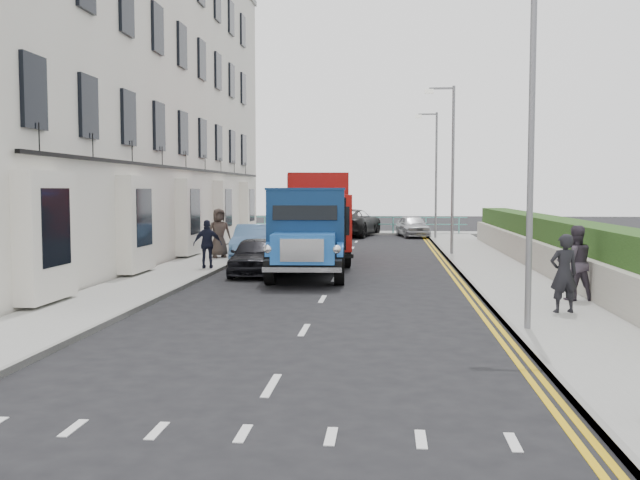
# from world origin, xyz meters

# --- Properties ---
(ground) EXTENTS (120.00, 120.00, 0.00)m
(ground) POSITION_xyz_m (0.00, 0.00, 0.00)
(ground) COLOR black
(ground) RESTS_ON ground
(pavement_west) EXTENTS (2.40, 38.00, 0.12)m
(pavement_west) POSITION_xyz_m (-5.20, 9.00, 0.06)
(pavement_west) COLOR gray
(pavement_west) RESTS_ON ground
(pavement_east) EXTENTS (2.60, 38.00, 0.12)m
(pavement_east) POSITION_xyz_m (5.30, 9.00, 0.06)
(pavement_east) COLOR gray
(pavement_east) RESTS_ON ground
(promenade) EXTENTS (30.00, 2.50, 0.12)m
(promenade) POSITION_xyz_m (0.00, 29.00, 0.06)
(promenade) COLOR gray
(promenade) RESTS_ON ground
(sea_plane) EXTENTS (120.00, 120.00, 0.00)m
(sea_plane) POSITION_xyz_m (0.00, 60.00, 0.00)
(sea_plane) COLOR slate
(sea_plane) RESTS_ON ground
(terrace_west) EXTENTS (6.31, 30.20, 14.25)m
(terrace_west) POSITION_xyz_m (-9.47, 13.00, 7.17)
(terrace_west) COLOR silver
(terrace_west) RESTS_ON ground
(garden_east) EXTENTS (1.45, 28.00, 1.75)m
(garden_east) POSITION_xyz_m (7.21, 9.00, 0.90)
(garden_east) COLOR #B2AD9E
(garden_east) RESTS_ON ground
(seafront_railing) EXTENTS (13.00, 0.08, 1.11)m
(seafront_railing) POSITION_xyz_m (0.00, 28.20, 0.58)
(seafront_railing) COLOR #59B2A5
(seafront_railing) RESTS_ON ground
(lamp_near) EXTENTS (1.23, 0.18, 7.00)m
(lamp_near) POSITION_xyz_m (4.18, -2.00, 4.00)
(lamp_near) COLOR slate
(lamp_near) RESTS_ON ground
(lamp_mid) EXTENTS (1.23, 0.18, 7.00)m
(lamp_mid) POSITION_xyz_m (4.18, 14.00, 4.00)
(lamp_mid) COLOR slate
(lamp_mid) RESTS_ON ground
(lamp_far) EXTENTS (1.23, 0.18, 7.00)m
(lamp_far) POSITION_xyz_m (4.18, 24.00, 4.00)
(lamp_far) COLOR slate
(lamp_far) RESTS_ON ground
(bedford_lorry) EXTENTS (2.64, 5.98, 2.77)m
(bedford_lorry) POSITION_xyz_m (-0.81, 5.65, 1.28)
(bedford_lorry) COLOR black
(bedford_lorry) RESTS_ON ground
(red_lorry) EXTENTS (3.10, 6.73, 3.40)m
(red_lorry) POSITION_xyz_m (-1.13, 11.80, 1.81)
(red_lorry) COLOR black
(red_lorry) RESTS_ON ground
(parked_car_front) EXTENTS (1.60, 3.68, 1.23)m
(parked_car_front) POSITION_xyz_m (-2.64, 7.00, 0.62)
(parked_car_front) COLOR black
(parked_car_front) RESTS_ON ground
(parked_car_mid) EXTENTS (1.72, 4.28, 1.38)m
(parked_car_mid) POSITION_xyz_m (-3.60, 12.00, 0.69)
(parked_car_mid) COLOR #5988C0
(parked_car_mid) RESTS_ON ground
(parked_car_rear) EXTENTS (2.17, 5.08, 1.46)m
(parked_car_rear) POSITION_xyz_m (-2.60, 17.65, 0.73)
(parked_car_rear) COLOR silver
(parked_car_rear) RESTS_ON ground
(seafront_car_left) EXTENTS (3.82, 6.24, 1.62)m
(seafront_car_left) POSITION_xyz_m (-0.52, 26.78, 0.81)
(seafront_car_left) COLOR black
(seafront_car_left) RESTS_ON ground
(seafront_car_right) EXTENTS (2.15, 3.99, 1.29)m
(seafront_car_right) POSITION_xyz_m (3.13, 26.17, 0.64)
(seafront_car_right) COLOR #B3B4B8
(seafront_car_right) RESTS_ON ground
(pedestrian_east_near) EXTENTS (0.69, 0.53, 1.70)m
(pedestrian_east_near) POSITION_xyz_m (5.41, -0.14, 0.97)
(pedestrian_east_near) COLOR black
(pedestrian_east_near) RESTS_ON pavement_east
(pedestrian_east_far) EXTENTS (0.98, 0.82, 1.80)m
(pedestrian_east_far) POSITION_xyz_m (6.10, 1.67, 1.02)
(pedestrian_east_far) COLOR #3C343F
(pedestrian_east_far) RESTS_ON pavement_east
(pedestrian_west_near) EXTENTS (1.01, 0.57, 1.63)m
(pedestrian_west_near) POSITION_xyz_m (-4.40, 7.67, 0.94)
(pedestrian_west_near) COLOR black
(pedestrian_west_near) RESTS_ON pavement_west
(pedestrian_west_far) EXTENTS (1.11, 0.98, 1.92)m
(pedestrian_west_far) POSITION_xyz_m (-4.92, 11.50, 1.08)
(pedestrian_west_far) COLOR #3C312B
(pedestrian_west_far) RESTS_ON pavement_west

